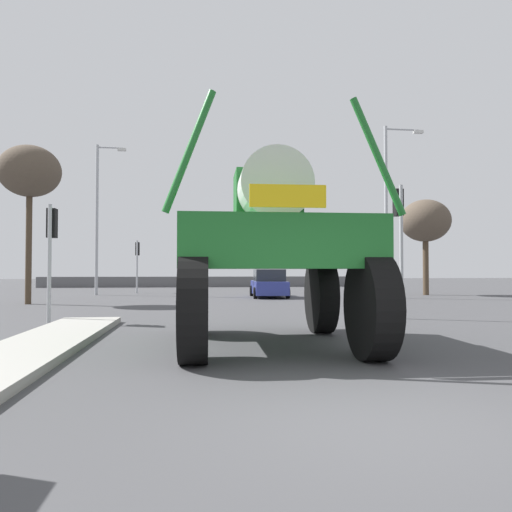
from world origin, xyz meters
The scene contains 12 objects.
ground_plane centered at (0.00, 18.00, 0.00)m, with size 120.00×120.00×0.00m, color #424244.
median_island centered at (-4.72, 4.25, 0.07)m, with size 1.56×11.24×0.15m, color #9E9B93.
oversize_sprayer centered at (-0.32, 5.09, 1.86)m, with size 4.00×5.49×4.39m.
sedan_ahead centered at (2.11, 21.97, 0.71)m, with size 2.00×4.16×1.52m.
traffic_signal_near_left centered at (-5.91, 10.00, 2.44)m, with size 0.24×0.54×3.36m.
traffic_signal_near_right centered at (4.46, 9.99, 3.00)m, with size 0.24×0.54×4.12m.
traffic_signal_far_left centered at (-5.57, 27.54, 2.44)m, with size 0.24×0.55×3.35m.
streetlight_far_left centered at (-7.58, 25.45, 4.91)m, with size 1.77×0.24×8.94m.
streetlight_far_right centered at (8.31, 20.40, 5.06)m, with size 2.17×0.24×9.14m.
bare_tree_left centered at (-9.08, 17.89, 5.76)m, with size 2.66×2.66×6.95m.
bare_tree_right centered at (11.71, 23.25, 4.37)m, with size 2.95×2.95×5.67m.
roadside_barrier centered at (0.00, 38.06, 0.45)m, with size 29.99×0.24×0.90m, color #59595B.
Camera 1 is at (-1.76, -4.69, 1.51)m, focal length 34.72 mm.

